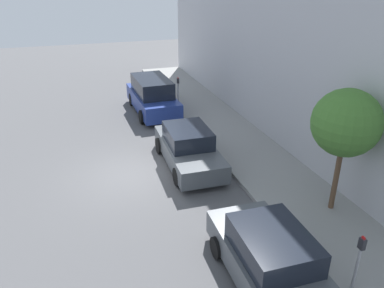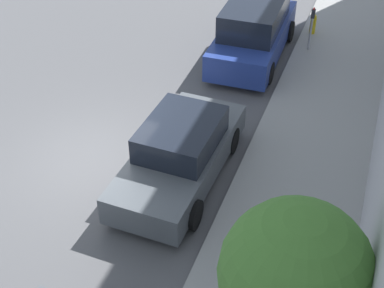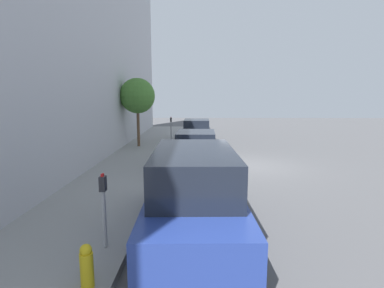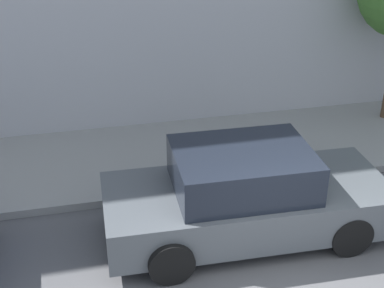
# 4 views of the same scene
# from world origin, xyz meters

# --- Properties ---
(sidewalk) EXTENTS (2.96, 32.00, 0.15)m
(sidewalk) POSITION_xyz_m (4.98, 0.00, 0.07)
(sidewalk) COLOR gray
(sidewalk) RESTS_ON ground_plane
(parked_sedan_second) EXTENTS (1.93, 4.55, 1.54)m
(parked_sedan_second) POSITION_xyz_m (2.24, 0.13, 0.72)
(parked_sedan_second) COLOR #4C5156
(parked_sedan_second) RESTS_ON ground_plane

